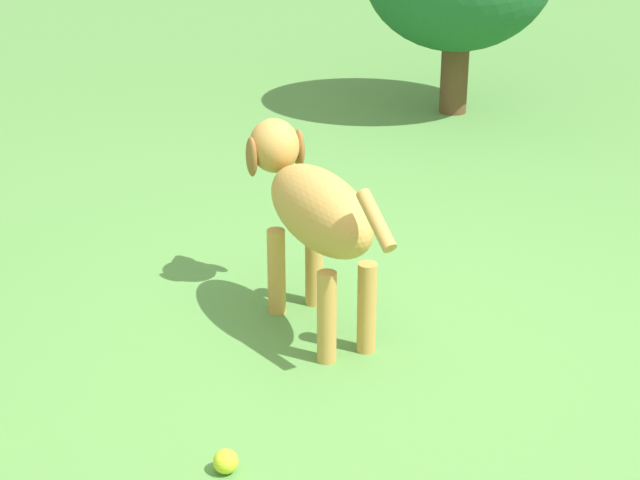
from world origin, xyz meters
The scene contains 3 objects.
ground centered at (0.00, 0.00, 0.00)m, with size 14.00×14.00×0.00m, color #548C42.
dog centered at (0.10, -0.30, 0.41)m, with size 0.24×0.93×0.63m.
tennis_ball_1 centered at (0.64, 0.34, 0.03)m, with size 0.07×0.07×0.07m, color #C0D62A.
Camera 1 is at (1.34, 2.43, 1.62)m, focal length 57.66 mm.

